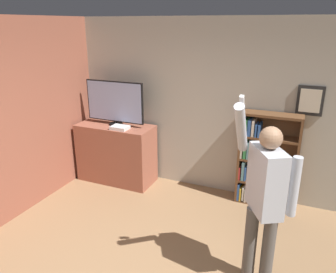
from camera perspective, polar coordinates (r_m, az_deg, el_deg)
name	(u,v)px	position (r m, az deg, el deg)	size (l,w,h in m)	color
wall_back	(219,109)	(5.10, 8.93, 4.77)	(6.71, 0.09, 2.70)	#B2AD9E
wall_side_brick	(32,115)	(5.10, -22.60, 3.49)	(0.06, 4.33, 2.70)	#93513D
tv_ledge	(116,153)	(5.67, -8.97, -2.86)	(1.28, 0.57, 0.99)	#93513D
television	(115,103)	(5.43, -9.26, 5.84)	(1.03, 0.22, 0.73)	black
game_console	(120,128)	(5.27, -8.39, 1.54)	(0.27, 0.21, 0.05)	white
bookshelf	(263,158)	(5.01, 16.14, -3.67)	(0.84, 0.28, 1.41)	brown
person	(265,193)	(3.33, 16.49, -9.50)	(0.59, 0.58, 2.03)	#56514C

